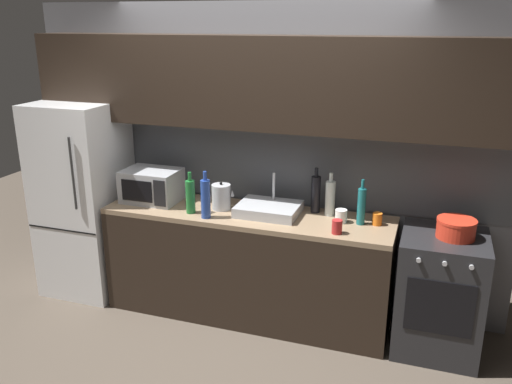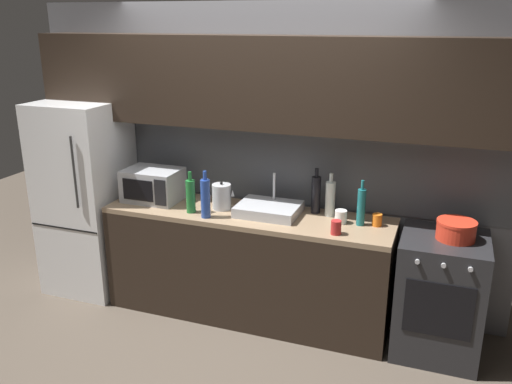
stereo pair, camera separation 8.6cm
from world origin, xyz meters
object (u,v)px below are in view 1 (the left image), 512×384
refrigerator (84,199)px  wine_bottle_clear (330,198)px  kettle (221,197)px  mug_orange (377,219)px  wine_bottle_blue (206,198)px  mug_red (337,227)px  wine_bottle_dark (316,194)px  wine_bottle_teal (361,206)px  mug_white (341,216)px  cooking_pot (456,228)px  microwave (152,186)px  oven_range (439,293)px  wine_bottle_green (190,196)px

refrigerator → wine_bottle_clear: 2.18m
kettle → mug_orange: size_ratio=2.48×
kettle → wine_bottle_blue: size_ratio=0.61×
mug_red → mug_orange: bearing=46.5°
kettle → wine_bottle_dark: size_ratio=0.63×
wine_bottle_teal → mug_white: (-0.15, -0.01, -0.09)m
wine_bottle_dark → cooking_pot: wine_bottle_dark is taller
wine_bottle_teal → cooking_pot: size_ratio=1.28×
microwave → mug_orange: bearing=1.6°
oven_range → mug_white: bearing=177.2°
refrigerator → microwave: (0.68, 0.02, 0.18)m
microwave → wine_bottle_green: bearing=-20.1°
wine_bottle_dark → mug_red: size_ratio=3.53×
wine_bottle_green → mug_red: (1.18, -0.05, -0.09)m
wine_bottle_teal → mug_orange: (0.12, 0.03, -0.10)m
wine_bottle_teal → wine_bottle_green: (-1.31, -0.19, -0.01)m
wine_bottle_green → mug_red: size_ratio=3.24×
wine_bottle_dark → microwave: bearing=-172.7°
oven_range → wine_bottle_green: bearing=-175.9°
refrigerator → oven_range: size_ratio=1.89×
oven_range → microwave: microwave is taller
refrigerator → wine_bottle_green: 1.14m
kettle → mug_white: size_ratio=2.28×
microwave → kettle: size_ratio=2.02×
mug_red → microwave: bearing=172.5°
oven_range → wine_bottle_dark: 1.17m
oven_range → mug_white: 0.91m
refrigerator → oven_range: refrigerator is taller
kettle → wine_bottle_clear: (0.86, 0.14, 0.04)m
wine_bottle_teal → cooking_pot: bearing=-3.9°
wine_bottle_dark → mug_white: bearing=-34.0°
wine_bottle_blue → cooking_pot: 1.83m
wine_bottle_dark → kettle: bearing=-166.8°
microwave → cooking_pot: bearing=-0.4°
oven_range → mug_orange: size_ratio=9.77×
wine_bottle_blue → mug_orange: wine_bottle_blue is taller
wine_bottle_teal → mug_orange: 0.16m
wine_bottle_dark → mug_white: size_ratio=3.63×
microwave → wine_bottle_dark: 1.37m
wine_bottle_clear → mug_red: size_ratio=3.34×
wine_bottle_clear → mug_red: wine_bottle_clear is taller
mug_orange → mug_white: 0.27m
wine_bottle_teal → refrigerator: bearing=-178.9°
wine_bottle_green → cooking_pot: bearing=4.1°
wine_bottle_blue → wine_bottle_clear: wine_bottle_blue is taller
oven_range → wine_bottle_clear: size_ratio=2.62×
wine_bottle_clear → wine_bottle_dark: bearing=166.1°
mug_orange → kettle: bearing=-177.7°
wine_bottle_green → mug_white: bearing=8.6°
mug_orange → wine_bottle_clear: bearing=166.2°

